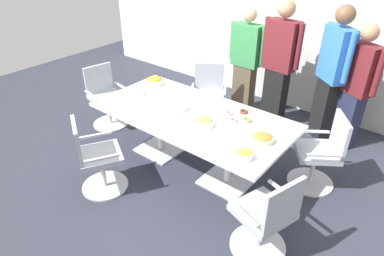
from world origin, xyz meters
TOP-DOWN VIEW (x-y plane):
  - ground_plane at (0.00, 0.00)m, footprint 10.00×10.00m
  - back_wall at (0.00, 2.40)m, footprint 8.00×0.10m
  - conference_table at (0.00, 0.00)m, footprint 2.40×1.20m
  - office_chair_0 at (-0.55, -1.04)m, footprint 0.74×0.74m
  - office_chair_1 at (1.38, -0.64)m, footprint 0.68×0.68m
  - office_chair_2 at (1.39, 0.64)m, footprint 0.75×0.75m
  - office_chair_3 at (-0.52, 1.05)m, footprint 0.75×0.75m
  - office_chair_4 at (-1.70, 0.02)m, footprint 0.63×0.63m
  - person_standing_0 at (-0.29, 1.70)m, footprint 0.61×0.23m
  - person_standing_1 at (0.28, 1.65)m, footprint 0.62×0.27m
  - person_standing_2 at (1.02, 1.72)m, footprint 0.52×0.45m
  - person_standing_3 at (1.35, 1.70)m, footprint 0.58×0.39m
  - snack_bowl_chips_yellow at (0.96, -0.38)m, footprint 0.17×0.17m
  - snack_bowl_chips_orange at (-0.94, 0.33)m, footprint 0.23×0.23m
  - snack_bowl_pretzels at (0.95, -0.01)m, footprint 0.23×0.23m
  - snack_bowl_cookies at (0.28, -0.14)m, footprint 0.22×0.22m
  - donut_platter at (0.48, 0.26)m, footprint 0.35×0.35m
  - plate_stack at (-0.92, -0.05)m, footprint 0.24×0.24m
  - napkin_pile at (-0.17, -0.00)m, footprint 0.16×0.16m

SIDE VIEW (x-z plane):
  - ground_plane at x=0.00m, z-range -0.01..0.00m
  - office_chair_0 at x=-0.55m, z-range -0.05..0.86m
  - office_chair_1 at x=1.38m, z-range -0.05..0.86m
  - office_chair_2 at x=1.39m, z-range -0.05..0.86m
  - office_chair_3 at x=-0.52m, z-range -0.05..0.86m
  - office_chair_4 at x=-1.70m, z-range -0.05..0.86m
  - conference_table at x=0.00m, z-range 0.25..1.00m
  - donut_platter at x=0.48m, z-range 0.75..0.79m
  - plate_stack at x=-0.92m, z-range 0.75..0.79m
  - snack_bowl_pretzels at x=0.95m, z-range 0.75..0.83m
  - napkin_pile at x=-0.17m, z-range 0.75..0.84m
  - snack_bowl_chips_yellow at x=0.96m, z-range 0.75..0.84m
  - snack_bowl_cookies at x=0.28m, z-range 0.75..0.85m
  - snack_bowl_chips_orange at x=-0.94m, z-range 0.75..0.87m
  - person_standing_0 at x=-0.29m, z-range 0.03..1.71m
  - person_standing_3 at x=1.35m, z-range 0.03..1.73m
  - person_standing_1 at x=0.28m, z-range 0.05..1.91m
  - person_standing_2 at x=1.02m, z-range 0.05..1.92m
  - back_wall at x=0.00m, z-range 0.00..2.80m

